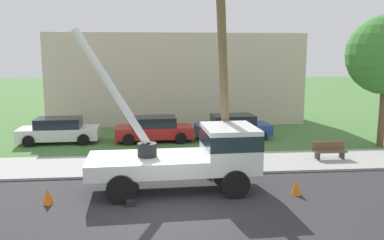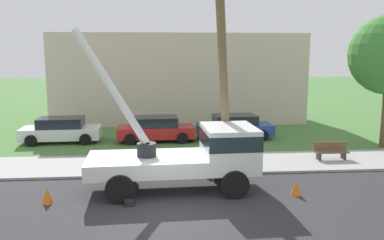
{
  "view_description": "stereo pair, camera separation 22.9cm",
  "coord_description": "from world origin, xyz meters",
  "px_view_note": "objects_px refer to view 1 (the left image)",
  "views": [
    {
      "loc": [
        -0.66,
        -12.07,
        5.05
      ],
      "look_at": [
        0.93,
        3.82,
        2.39
      ],
      "focal_mm": 37.78,
      "sensor_mm": 36.0,
      "label": 1
    },
    {
      "loc": [
        -0.44,
        -12.09,
        5.05
      ],
      "look_at": [
        0.93,
        3.82,
        2.39
      ],
      "focal_mm": 37.78,
      "sensor_mm": 36.0,
      "label": 2
    }
  ],
  "objects_px": {
    "leaning_utility_pole": "(223,73)",
    "traffic_cone_ahead": "(296,187)",
    "park_bench": "(329,151)",
    "traffic_cone_behind": "(48,196)",
    "parked_sedan_red": "(154,129)",
    "parked_sedan_white": "(59,130)",
    "utility_truck": "(195,152)",
    "parked_sedan_blue": "(233,127)",
    "traffic_cone_curbside": "(207,170)"
  },
  "relations": [
    {
      "from": "traffic_cone_behind",
      "to": "traffic_cone_curbside",
      "type": "bearing_deg",
      "value": 23.17
    },
    {
      "from": "leaning_utility_pole",
      "to": "traffic_cone_behind",
      "type": "height_order",
      "value": "leaning_utility_pole"
    },
    {
      "from": "traffic_cone_curbside",
      "to": "park_bench",
      "type": "relative_size",
      "value": 0.35
    },
    {
      "from": "traffic_cone_curbside",
      "to": "parked_sedan_white",
      "type": "bearing_deg",
      "value": 135.96
    },
    {
      "from": "park_bench",
      "to": "traffic_cone_behind",
      "type": "bearing_deg",
      "value": -159.44
    },
    {
      "from": "park_bench",
      "to": "parked_sedan_white",
      "type": "bearing_deg",
      "value": 158.94
    },
    {
      "from": "parked_sedan_white",
      "to": "traffic_cone_ahead",
      "type": "bearing_deg",
      "value": -42.77
    },
    {
      "from": "traffic_cone_ahead",
      "to": "parked_sedan_red",
      "type": "xyz_separation_m",
      "value": [
        -5.02,
        9.5,
        0.43
      ]
    },
    {
      "from": "traffic_cone_ahead",
      "to": "park_bench",
      "type": "distance_m",
      "value": 5.43
    },
    {
      "from": "parked_sedan_red",
      "to": "park_bench",
      "type": "distance_m",
      "value": 9.69
    },
    {
      "from": "parked_sedan_white",
      "to": "park_bench",
      "type": "bearing_deg",
      "value": -21.06
    },
    {
      "from": "traffic_cone_behind",
      "to": "traffic_cone_curbside",
      "type": "relative_size",
      "value": 1.0
    },
    {
      "from": "parked_sedan_red",
      "to": "parked_sedan_blue",
      "type": "bearing_deg",
      "value": 3.48
    },
    {
      "from": "parked_sedan_red",
      "to": "utility_truck",
      "type": "bearing_deg",
      "value": -80.11
    },
    {
      "from": "parked_sedan_red",
      "to": "parked_sedan_white",
      "type": "bearing_deg",
      "value": 178.7
    },
    {
      "from": "traffic_cone_curbside",
      "to": "parked_sedan_red",
      "type": "bearing_deg",
      "value": 106.45
    },
    {
      "from": "parked_sedan_blue",
      "to": "park_bench",
      "type": "xyz_separation_m",
      "value": [
        3.55,
        -5.4,
        -0.25
      ]
    },
    {
      "from": "parked_sedan_white",
      "to": "leaning_utility_pole",
      "type": "bearing_deg",
      "value": -44.98
    },
    {
      "from": "traffic_cone_ahead",
      "to": "leaning_utility_pole",
      "type": "bearing_deg",
      "value": 145.77
    },
    {
      "from": "leaning_utility_pole",
      "to": "parked_sedan_red",
      "type": "distance_m",
      "value": 9.02
    },
    {
      "from": "traffic_cone_ahead",
      "to": "parked_sedan_blue",
      "type": "height_order",
      "value": "parked_sedan_blue"
    },
    {
      "from": "utility_truck",
      "to": "parked_sedan_white",
      "type": "distance_m",
      "value": 11.0
    },
    {
      "from": "utility_truck",
      "to": "parked_sedan_white",
      "type": "relative_size",
      "value": 1.54
    },
    {
      "from": "park_bench",
      "to": "leaning_utility_pole",
      "type": "bearing_deg",
      "value": -154.02
    },
    {
      "from": "utility_truck",
      "to": "leaning_utility_pole",
      "type": "bearing_deg",
      "value": 27.77
    },
    {
      "from": "leaning_utility_pole",
      "to": "traffic_cone_curbside",
      "type": "xyz_separation_m",
      "value": [
        -0.5,
        0.75,
        -4.02
      ]
    },
    {
      "from": "leaning_utility_pole",
      "to": "traffic_cone_ahead",
      "type": "xyz_separation_m",
      "value": [
        2.42,
        -1.65,
        -4.02
      ]
    },
    {
      "from": "utility_truck",
      "to": "traffic_cone_curbside",
      "type": "relative_size",
      "value": 12.24
    },
    {
      "from": "leaning_utility_pole",
      "to": "traffic_cone_behind",
      "type": "distance_m",
      "value": 7.63
    },
    {
      "from": "utility_truck",
      "to": "park_bench",
      "type": "xyz_separation_m",
      "value": [
        6.75,
        3.33,
        -0.95
      ]
    },
    {
      "from": "parked_sedan_red",
      "to": "parked_sedan_blue",
      "type": "xyz_separation_m",
      "value": [
        4.67,
        0.28,
        0.0
      ]
    },
    {
      "from": "leaning_utility_pole",
      "to": "traffic_cone_behind",
      "type": "xyz_separation_m",
      "value": [
        -6.26,
        -1.72,
        -4.02
      ]
    },
    {
      "from": "traffic_cone_ahead",
      "to": "park_bench",
      "type": "xyz_separation_m",
      "value": [
        3.2,
        4.38,
        0.18
      ]
    },
    {
      "from": "traffic_cone_curbside",
      "to": "parked_sedan_red",
      "type": "xyz_separation_m",
      "value": [
        -2.1,
        7.11,
        0.43
      ]
    },
    {
      "from": "traffic_cone_curbside",
      "to": "parked_sedan_white",
      "type": "xyz_separation_m",
      "value": [
        -7.48,
        7.23,
        0.43
      ]
    },
    {
      "from": "utility_truck",
      "to": "parked_sedan_white",
      "type": "height_order",
      "value": "utility_truck"
    },
    {
      "from": "leaning_utility_pole",
      "to": "parked_sedan_red",
      "type": "height_order",
      "value": "leaning_utility_pole"
    },
    {
      "from": "utility_truck",
      "to": "parked_sedan_white",
      "type": "bearing_deg",
      "value": 128.63
    },
    {
      "from": "leaning_utility_pole",
      "to": "traffic_cone_ahead",
      "type": "distance_m",
      "value": 4.97
    },
    {
      "from": "parked_sedan_blue",
      "to": "utility_truck",
      "type": "bearing_deg",
      "value": -110.1
    },
    {
      "from": "leaning_utility_pole",
      "to": "parked_sedan_blue",
      "type": "xyz_separation_m",
      "value": [
        2.07,
        8.14,
        -3.58
      ]
    },
    {
      "from": "parked_sedan_red",
      "to": "traffic_cone_ahead",
      "type": "bearing_deg",
      "value": -62.13
    },
    {
      "from": "traffic_cone_curbside",
      "to": "traffic_cone_behind",
      "type": "bearing_deg",
      "value": -156.83
    },
    {
      "from": "traffic_cone_ahead",
      "to": "park_bench",
      "type": "relative_size",
      "value": 0.35
    },
    {
      "from": "traffic_cone_behind",
      "to": "parked_sedan_blue",
      "type": "bearing_deg",
      "value": 49.82
    },
    {
      "from": "utility_truck",
      "to": "traffic_cone_behind",
      "type": "height_order",
      "value": "utility_truck"
    },
    {
      "from": "leaning_utility_pole",
      "to": "parked_sedan_red",
      "type": "relative_size",
      "value": 1.89
    },
    {
      "from": "leaning_utility_pole",
      "to": "parked_sedan_red",
      "type": "xyz_separation_m",
      "value": [
        -2.6,
        7.86,
        -3.58
      ]
    },
    {
      "from": "traffic_cone_curbside",
      "to": "parked_sedan_white",
      "type": "height_order",
      "value": "parked_sedan_white"
    },
    {
      "from": "leaning_utility_pole",
      "to": "parked_sedan_red",
      "type": "bearing_deg",
      "value": 108.34
    }
  ]
}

